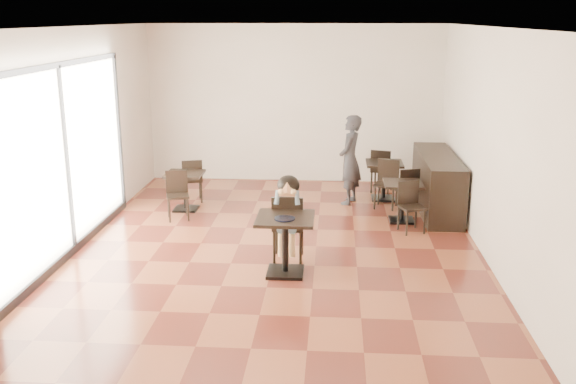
# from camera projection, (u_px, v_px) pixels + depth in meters

# --- Properties ---
(floor) EXTENTS (6.00, 8.00, 0.01)m
(floor) POSITION_uv_depth(u_px,v_px,m) (277.00, 245.00, 9.68)
(floor) COLOR brown
(floor) RESTS_ON ground
(ceiling) EXTENTS (6.00, 8.00, 0.01)m
(ceiling) POSITION_uv_depth(u_px,v_px,m) (276.00, 27.00, 8.83)
(ceiling) COLOR silver
(ceiling) RESTS_ON floor
(wall_back) EXTENTS (6.00, 0.01, 3.20)m
(wall_back) POSITION_uv_depth(u_px,v_px,m) (294.00, 104.00, 13.10)
(wall_back) COLOR white
(wall_back) RESTS_ON floor
(wall_front) EXTENTS (6.00, 0.01, 3.20)m
(wall_front) POSITION_uv_depth(u_px,v_px,m) (235.00, 230.00, 5.40)
(wall_front) COLOR white
(wall_front) RESTS_ON floor
(wall_left) EXTENTS (0.01, 8.00, 3.20)m
(wall_left) POSITION_uv_depth(u_px,v_px,m) (75.00, 138.00, 9.46)
(wall_left) COLOR white
(wall_left) RESTS_ON floor
(wall_right) EXTENTS (0.01, 8.00, 3.20)m
(wall_right) POSITION_uv_depth(u_px,v_px,m) (489.00, 144.00, 9.04)
(wall_right) COLOR white
(wall_right) RESTS_ON floor
(storefront_window) EXTENTS (0.04, 4.50, 2.60)m
(storefront_window) POSITION_uv_depth(u_px,v_px,m) (64.00, 159.00, 9.03)
(storefront_window) COLOR white
(storefront_window) RESTS_ON floor
(child_table) EXTENTS (0.76, 0.76, 0.80)m
(child_table) POSITION_uv_depth(u_px,v_px,m) (285.00, 246.00, 8.51)
(child_table) COLOR black
(child_table) RESTS_ON floor
(child_chair) EXTENTS (0.43, 0.43, 0.96)m
(child_chair) POSITION_uv_depth(u_px,v_px,m) (288.00, 227.00, 9.02)
(child_chair) COLOR black
(child_chair) RESTS_ON floor
(child) EXTENTS (0.43, 0.60, 1.21)m
(child) POSITION_uv_depth(u_px,v_px,m) (288.00, 218.00, 8.98)
(child) COLOR gray
(child) RESTS_ON child_chair
(plate) EXTENTS (0.27, 0.27, 0.02)m
(plate) POSITION_uv_depth(u_px,v_px,m) (285.00, 219.00, 8.31)
(plate) COLOR black
(plate) RESTS_ON child_table
(pizza_slice) EXTENTS (0.28, 0.22, 0.06)m
(pizza_slice) POSITION_uv_depth(u_px,v_px,m) (287.00, 191.00, 8.68)
(pizza_slice) COLOR #E0BD7E
(pizza_slice) RESTS_ON child
(adult_patron) EXTENTS (0.54, 0.68, 1.63)m
(adult_patron) POSITION_uv_depth(u_px,v_px,m) (350.00, 160.00, 11.64)
(adult_patron) COLOR #323237
(adult_patron) RESTS_ON floor
(cafe_table_mid) EXTENTS (0.82, 0.82, 0.67)m
(cafe_table_mid) POSITION_uv_depth(u_px,v_px,m) (402.00, 202.00, 10.73)
(cafe_table_mid) COLOR black
(cafe_table_mid) RESTS_ON floor
(cafe_table_left) EXTENTS (0.80, 0.80, 0.68)m
(cafe_table_left) POSITION_uv_depth(u_px,v_px,m) (185.00, 191.00, 11.36)
(cafe_table_left) COLOR black
(cafe_table_left) RESTS_ON floor
(cafe_table_back) EXTENTS (0.83, 0.83, 0.71)m
(cafe_table_back) POSITION_uv_depth(u_px,v_px,m) (384.00, 181.00, 12.01)
(cafe_table_back) COLOR black
(cafe_table_back) RESTS_ON floor
(chair_mid_a) EXTENTS (0.47, 0.47, 0.81)m
(chair_mid_a) POSITION_uv_depth(u_px,v_px,m) (405.00, 190.00, 11.23)
(chair_mid_a) COLOR black
(chair_mid_a) RESTS_ON floor
(chair_mid_b) EXTENTS (0.47, 0.47, 0.81)m
(chair_mid_b) POSITION_uv_depth(u_px,v_px,m) (412.00, 208.00, 10.17)
(chair_mid_b) COLOR black
(chair_mid_b) RESTS_ON floor
(chair_left_a) EXTENTS (0.46, 0.46, 0.81)m
(chair_left_a) POSITION_uv_depth(u_px,v_px,m) (192.00, 180.00, 11.87)
(chair_left_a) COLOR black
(chair_left_a) RESTS_ON floor
(chair_left_b) EXTENTS (0.46, 0.46, 0.81)m
(chair_left_b) POSITION_uv_depth(u_px,v_px,m) (178.00, 196.00, 10.82)
(chair_left_b) COLOR black
(chair_left_b) RESTS_ON floor
(chair_back_a) EXTENTS (0.48, 0.48, 0.86)m
(chair_back_a) POSITION_uv_depth(u_px,v_px,m) (382.00, 170.00, 12.52)
(chair_back_a) COLOR black
(chair_back_a) RESTS_ON floor
(chair_back_b) EXTENTS (0.48, 0.48, 0.86)m
(chair_back_b) POSITION_uv_depth(u_px,v_px,m) (386.00, 185.00, 11.46)
(chair_back_b) COLOR black
(chair_back_b) RESTS_ON floor
(service_counter) EXTENTS (0.60, 2.40, 1.00)m
(service_counter) POSITION_uv_depth(u_px,v_px,m) (437.00, 183.00, 11.28)
(service_counter) COLOR black
(service_counter) RESTS_ON floor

